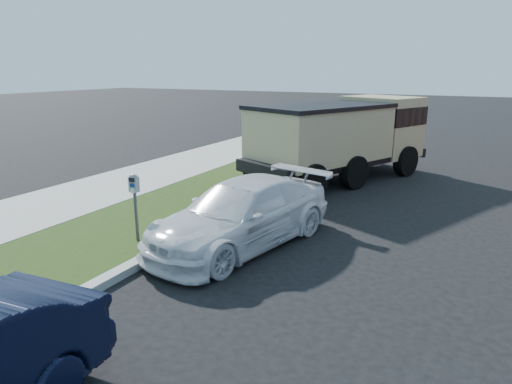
% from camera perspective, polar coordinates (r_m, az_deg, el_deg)
% --- Properties ---
extents(ground, '(120.00, 120.00, 0.00)m').
position_cam_1_polar(ground, '(8.77, 5.21, -8.97)').
color(ground, black).
rests_on(ground, ground).
extents(streetside, '(6.12, 50.00, 0.15)m').
position_cam_1_polar(streetside, '(13.19, -14.25, -0.72)').
color(streetside, gray).
rests_on(streetside, ground).
extents(parking_meter, '(0.21, 0.15, 1.41)m').
position_cam_1_polar(parking_meter, '(9.50, -14.94, -0.10)').
color(parking_meter, '#3F4247').
rests_on(parking_meter, ground).
extents(white_wagon, '(2.84, 4.90, 1.34)m').
position_cam_1_polar(white_wagon, '(9.49, -1.73, -2.67)').
color(white_wagon, silver).
rests_on(white_wagon, ground).
extents(dump_truck, '(4.85, 7.08, 2.62)m').
position_cam_1_polar(dump_truck, '(15.45, 10.90, 7.10)').
color(dump_truck, black).
rests_on(dump_truck, ground).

